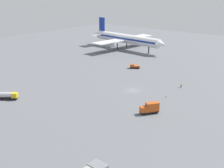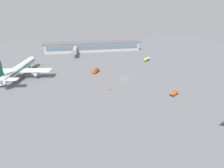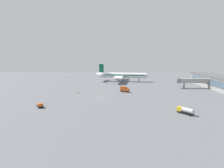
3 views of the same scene
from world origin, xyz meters
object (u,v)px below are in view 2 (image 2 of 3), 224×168
at_px(ground_crew_worker, 110,89).
at_px(safety_cone_mid_apron, 55,73).
at_px(airplane_at_gate, 19,69).
at_px(catering_truck, 96,70).
at_px(pushback_tractor, 174,93).
at_px(fuel_truck, 147,59).
at_px(safety_cone_near_gate, 104,80).

relative_size(ground_crew_worker, safety_cone_mid_apron, 2.78).
xyz_separation_m(airplane_at_gate, catering_truck, (-45.81, 0.05, -3.65)).
distance_m(catering_truck, ground_crew_worker, 28.05).
xyz_separation_m(pushback_tractor, fuel_truck, (-8.51, -59.41, 0.42)).
bearing_deg(safety_cone_near_gate, fuel_truck, -137.53).
distance_m(pushback_tractor, ground_crew_worker, 31.38).
bearing_deg(safety_cone_near_gate, airplane_at_gate, -16.88).
relative_size(catering_truck, safety_cone_near_gate, 9.53).
bearing_deg(ground_crew_worker, airplane_at_gate, -109.41).
height_order(airplane_at_gate, catering_truck, airplane_at_gate).
height_order(airplane_at_gate, fuel_truck, airplane_at_gate).
distance_m(airplane_at_gate, catering_truck, 45.96).
relative_size(ground_crew_worker, safety_cone_near_gate, 2.78).
height_order(fuel_truck, catering_truck, catering_truck).
bearing_deg(safety_cone_mid_apron, catering_truck, 170.33).
height_order(pushback_tractor, catering_truck, catering_truck).
height_order(ground_crew_worker, safety_cone_mid_apron, ground_crew_worker).
bearing_deg(safety_cone_mid_apron, airplane_at_gate, 12.25).
relative_size(safety_cone_near_gate, safety_cone_mid_apron, 1.00).
bearing_deg(ground_crew_worker, pushback_tractor, 79.43).
bearing_deg(ground_crew_worker, catering_truck, -161.41).
xyz_separation_m(ground_crew_worker, safety_cone_near_gate, (1.15, -12.84, -0.55)).
relative_size(fuel_truck, catering_truck, 1.07).
relative_size(airplane_at_gate, safety_cone_mid_apron, 80.40).
bearing_deg(safety_cone_near_gate, ground_crew_worker, 95.10).
xyz_separation_m(catering_truck, ground_crew_worker, (-4.43, 27.68, -0.85)).
xyz_separation_m(safety_cone_near_gate, safety_cone_mid_apron, (29.07, -19.25, 0.00)).
height_order(catering_truck, safety_cone_near_gate, catering_truck).
distance_m(safety_cone_near_gate, safety_cone_mid_apron, 34.87).
distance_m(airplane_at_gate, ground_crew_worker, 57.57).
relative_size(airplane_at_gate, ground_crew_worker, 28.89).
distance_m(airplane_at_gate, fuel_truck, 90.77).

